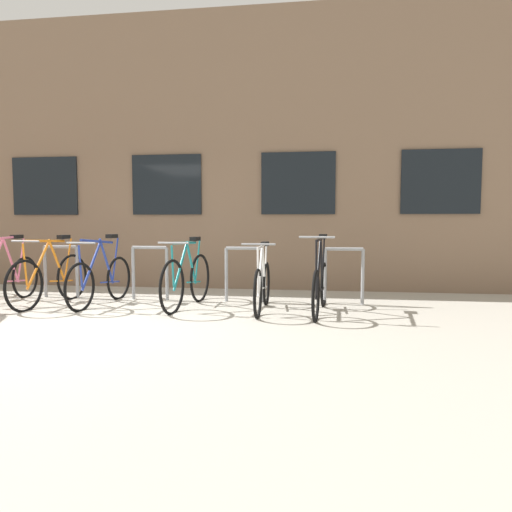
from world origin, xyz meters
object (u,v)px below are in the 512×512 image
Objects in this scene: bicycle_teal at (187,279)px; bicycle_white at (262,284)px; bicycle_black at (320,285)px; bicycle_blue at (101,279)px; bicycle_orange at (50,278)px; bicycle_pink at (5,278)px.

bicycle_teal reaches higher than bicycle_white.
bicycle_black is (1.90, -0.18, -0.02)m from bicycle_teal.
bicycle_black is (3.22, -0.19, -0.00)m from bicycle_blue.
bicycle_blue is at bearing 176.60° from bicycle_black.
bicycle_white is at bearing -6.02° from bicycle_teal.
bicycle_orange is at bearing 178.86° from bicycle_black.
bicycle_orange is at bearing -4.34° from bicycle_pink.
bicycle_black is at bearing -1.66° from bicycle_pink.
bicycle_blue reaches higher than bicycle_teal.
bicycle_black is 0.79m from bicycle_white.
bicycle_pink is at bearing -177.94° from bicycle_blue.
bicycle_blue and bicycle_pink have the same top height.
bicycle_pink is (-3.94, 0.08, 0.02)m from bicycle_white.
bicycle_orange is at bearing -171.30° from bicycle_blue.
bicycle_pink is (-1.51, -0.05, 0.00)m from bicycle_blue.
bicycle_black is 1.00× the size of bicycle_pink.
bicycle_black is at bearing -5.36° from bicycle_teal.
bicycle_pink is (-4.73, 0.14, 0.00)m from bicycle_black.
bicycle_black is (3.96, -0.08, -0.02)m from bicycle_orange.
bicycle_blue is (0.74, 0.11, -0.01)m from bicycle_orange.
bicycle_teal is at bearing 0.82° from bicycle_pink.
bicycle_white is (2.43, -0.13, -0.02)m from bicycle_blue.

